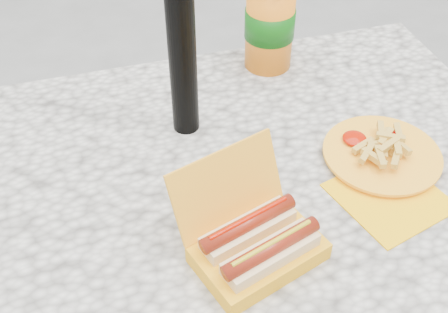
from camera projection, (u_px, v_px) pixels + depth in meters
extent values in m
cube|color=beige|center=(208.00, 193.00, 0.99)|extent=(1.20, 0.80, 0.05)
cylinder|color=black|center=(356.00, 174.00, 1.56)|extent=(0.07, 0.07, 0.70)
cube|color=#FFA520|center=(259.00, 253.00, 0.84)|extent=(0.21, 0.17, 0.03)
cube|color=#FFA520|center=(227.00, 187.00, 0.84)|extent=(0.19, 0.11, 0.11)
cube|color=#F8D597|center=(271.00, 258.00, 0.81)|extent=(0.16, 0.09, 0.04)
cylinder|color=#922509|center=(272.00, 248.00, 0.80)|extent=(0.16, 0.07, 0.02)
cylinder|color=gold|center=(272.00, 243.00, 0.79)|extent=(0.13, 0.05, 0.01)
cube|color=#F8D597|center=(248.00, 233.00, 0.85)|extent=(0.16, 0.09, 0.04)
cylinder|color=#922509|center=(248.00, 223.00, 0.83)|extent=(0.16, 0.07, 0.02)
cylinder|color=#A51000|center=(249.00, 218.00, 0.82)|extent=(0.13, 0.05, 0.01)
cube|color=#FFB408|center=(389.00, 197.00, 0.95)|extent=(0.20, 0.20, 0.00)
cylinder|color=#FFA520|center=(382.00, 155.00, 1.01)|extent=(0.20, 0.20, 0.01)
cylinder|color=#FFA520|center=(382.00, 153.00, 1.01)|extent=(0.21, 0.21, 0.01)
cube|color=gold|center=(396.00, 144.00, 1.02)|extent=(0.05, 0.04, 0.01)
cube|color=gold|center=(382.00, 144.00, 1.00)|extent=(0.05, 0.02, 0.01)
cube|color=gold|center=(383.00, 149.00, 1.00)|extent=(0.03, 0.05, 0.01)
cube|color=gold|center=(397.00, 146.00, 0.99)|extent=(0.03, 0.05, 0.01)
cube|color=gold|center=(381.00, 131.00, 1.02)|extent=(0.03, 0.05, 0.01)
cube|color=gold|center=(388.00, 146.00, 0.99)|extent=(0.05, 0.03, 0.01)
cube|color=gold|center=(366.00, 153.00, 0.98)|extent=(0.05, 0.04, 0.01)
cube|color=gold|center=(390.00, 138.00, 1.01)|extent=(0.05, 0.04, 0.01)
cube|color=gold|center=(387.00, 142.00, 1.01)|extent=(0.01, 0.05, 0.01)
cube|color=gold|center=(396.00, 158.00, 0.98)|extent=(0.04, 0.05, 0.01)
cube|color=gold|center=(400.00, 145.00, 1.00)|extent=(0.02, 0.05, 0.01)
cube|color=gold|center=(381.00, 146.00, 1.01)|extent=(0.04, 0.05, 0.01)
cube|color=gold|center=(363.00, 146.00, 1.01)|extent=(0.05, 0.03, 0.01)
cube|color=gold|center=(374.00, 157.00, 0.98)|extent=(0.03, 0.05, 0.01)
cube|color=gold|center=(399.00, 133.00, 1.02)|extent=(0.03, 0.05, 0.01)
cube|color=gold|center=(385.00, 137.00, 1.01)|extent=(0.05, 0.04, 0.01)
cube|color=gold|center=(384.00, 151.00, 1.00)|extent=(0.05, 0.04, 0.01)
cube|color=gold|center=(385.00, 138.00, 1.02)|extent=(0.04, 0.05, 0.01)
cube|color=gold|center=(380.00, 157.00, 0.97)|extent=(0.02, 0.05, 0.01)
ellipsoid|color=#A51000|center=(354.00, 138.00, 1.03)|extent=(0.04, 0.04, 0.01)
cube|color=#B30003|center=(386.00, 142.00, 1.01)|extent=(0.08, 0.06, 0.00)
cylinder|color=orange|center=(270.00, 26.00, 1.18)|extent=(0.10, 0.10, 0.19)
cylinder|color=#0C550D|center=(270.00, 23.00, 1.18)|extent=(0.11, 0.11, 0.06)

